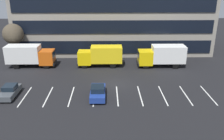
# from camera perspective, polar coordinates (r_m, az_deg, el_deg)

# --- Properties ---
(ground_plane) EXTENTS (120.00, 120.00, 0.00)m
(ground_plane) POSITION_cam_1_polar(r_m,az_deg,el_deg) (32.92, 1.01, -3.28)
(ground_plane) COLOR black
(office_building) EXTENTS (36.16, 12.42, 18.00)m
(office_building) POSITION_cam_1_polar(r_m,az_deg,el_deg) (48.28, 0.29, 15.39)
(office_building) COLOR gray
(office_building) RESTS_ON ground_plane
(lot_markings) EXTENTS (22.54, 5.40, 0.01)m
(lot_markings) POSITION_cam_1_polar(r_m,az_deg,el_deg) (29.68, 1.25, -6.05)
(lot_markings) COLOR silver
(lot_markings) RESTS_ON ground_plane
(box_truck_orange) EXTENTS (7.61, 2.52, 3.53)m
(box_truck_orange) POSITION_cam_1_polar(r_m,az_deg,el_deg) (41.01, -18.82, 3.39)
(box_truck_orange) COLOR #D85914
(box_truck_orange) RESTS_ON ground_plane
(box_truck_yellow_all) EXTENTS (7.18, 2.38, 3.33)m
(box_truck_yellow_all) POSITION_cam_1_polar(r_m,az_deg,el_deg) (39.08, -2.64, 3.50)
(box_truck_yellow_all) COLOR yellow
(box_truck_yellow_all) RESTS_ON ground_plane
(box_truck_yellow) EXTENTS (7.52, 2.49, 3.49)m
(box_truck_yellow) POSITION_cam_1_polar(r_m,az_deg,el_deg) (39.67, 11.75, 3.48)
(box_truck_yellow) COLOR yellow
(box_truck_yellow) RESTS_ON ground_plane
(sedan_navy) EXTENTS (1.77, 4.23, 1.51)m
(sedan_navy) POSITION_cam_1_polar(r_m,az_deg,el_deg) (29.01, -3.35, -5.17)
(sedan_navy) COLOR navy
(sedan_navy) RESTS_ON ground_plane
(sedan_charcoal) EXTENTS (1.64, 3.91, 1.40)m
(sedan_charcoal) POSITION_cam_1_polar(r_m,az_deg,el_deg) (31.72, -22.90, -4.64)
(sedan_charcoal) COLOR #474C51
(sedan_charcoal) RESTS_ON ground_plane
(bare_tree) EXTENTS (3.44, 3.44, 6.46)m
(bare_tree) POSITION_cam_1_polar(r_m,az_deg,el_deg) (44.32, -22.24, 7.83)
(bare_tree) COLOR #473323
(bare_tree) RESTS_ON ground_plane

